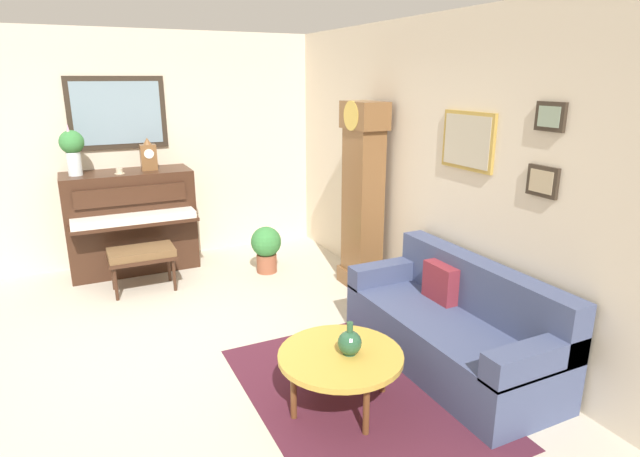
% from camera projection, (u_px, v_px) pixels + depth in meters
% --- Properties ---
extents(ground_plane, '(6.40, 6.00, 0.10)m').
position_uv_depth(ground_plane, '(181.00, 355.00, 4.49)').
color(ground_plane, beige).
extents(wall_left, '(0.13, 4.90, 2.80)m').
position_uv_depth(wall_left, '(128.00, 149.00, 6.32)').
color(wall_left, beige).
rests_on(wall_left, ground_plane).
extents(wall_back, '(5.30, 0.13, 2.80)m').
position_uv_depth(wall_back, '(418.00, 168.00, 5.08)').
color(wall_back, beige).
rests_on(wall_back, ground_plane).
extents(area_rug, '(2.10, 1.50, 0.01)m').
position_uv_depth(area_rug, '(359.00, 393.00, 3.86)').
color(area_rug, '#4C1E2D').
rests_on(area_rug, ground_plane).
extents(piano, '(0.87, 1.44, 1.20)m').
position_uv_depth(piano, '(132.00, 221.00, 6.20)').
color(piano, '#3D2316').
rests_on(piano, ground_plane).
extents(piano_bench, '(0.42, 0.70, 0.48)m').
position_uv_depth(piano_bench, '(142.00, 255.00, 5.62)').
color(piano_bench, '#3D2316').
rests_on(piano_bench, ground_plane).
extents(grandfather_clock, '(0.52, 0.34, 2.03)m').
position_uv_depth(grandfather_clock, '(362.00, 202.00, 5.60)').
color(grandfather_clock, brown).
rests_on(grandfather_clock, ground_plane).
extents(couch, '(1.90, 0.80, 0.84)m').
position_uv_depth(couch, '(453.00, 327.00, 4.21)').
color(couch, '#424C70').
rests_on(couch, ground_plane).
extents(coffee_table, '(0.88, 0.88, 0.41)m').
position_uv_depth(coffee_table, '(341.00, 357.00, 3.63)').
color(coffee_table, gold).
rests_on(coffee_table, ground_plane).
extents(mantel_clock, '(0.13, 0.18, 0.38)m').
position_uv_depth(mantel_clock, '(148.00, 156.00, 6.09)').
color(mantel_clock, brown).
rests_on(mantel_clock, piano).
extents(flower_vase, '(0.26, 0.26, 0.58)m').
position_uv_depth(flower_vase, '(72.00, 147.00, 5.72)').
color(flower_vase, silver).
rests_on(flower_vase, piano).
extents(teacup, '(0.12, 0.12, 0.06)m').
position_uv_depth(teacup, '(120.00, 172.00, 5.90)').
color(teacup, beige).
rests_on(teacup, piano).
extents(green_jug, '(0.17, 0.17, 0.24)m').
position_uv_depth(green_jug, '(350.00, 343.00, 3.60)').
color(green_jug, '#234C33').
rests_on(green_jug, coffee_table).
extents(potted_plant, '(0.36, 0.36, 0.56)m').
position_uv_depth(potted_plant, '(266.00, 246.00, 6.18)').
color(potted_plant, '#935138').
rests_on(potted_plant, ground_plane).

